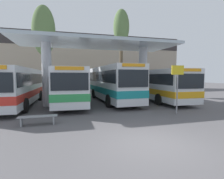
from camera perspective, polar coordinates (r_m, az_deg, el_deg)
The scene contains 12 objects.
ground_plane at distance 6.79m, azimuth 13.02°, elevation -17.05°, with size 100.00×100.00×0.00m, color #565456.
townhouse_backdrop at distance 32.35m, azimuth -10.48°, elevation 10.38°, with size 40.00×0.58×10.10m.
station_canopy at distance 15.68m, azimuth -4.47°, elevation 12.15°, with size 13.60×5.31×5.42m.
transit_bus_left_bay at distance 16.40m, azimuth -28.50°, elevation 1.28°, with size 3.10×10.71×3.09m.
transit_bus_center_bay at distance 17.14m, azimuth -13.61°, elevation 1.85°, with size 3.05×12.45×3.09m.
transit_bus_right_bay at distance 17.08m, azimuth -0.18°, elevation 2.41°, with size 2.84×10.63×3.36m.
transit_bus_far_right_bay at distance 19.20m, azimuth 12.99°, elevation 2.02°, with size 3.08×12.30×3.06m.
waiting_bench_mid_platform at distance 9.69m, azimuth -23.05°, elevation -8.60°, with size 1.88×0.44×0.46m.
info_sign_platform at distance 12.20m, azimuth 20.60°, elevation 3.06°, with size 0.90×0.09×3.16m.
poplar_tree_behind_left at distance 22.85m, azimuth -21.40°, elevation 17.28°, with size 2.63×2.63×10.66m.
poplar_tree_behind_right at distance 23.40m, azimuth 3.05°, elevation 18.91°, with size 2.01×2.01×10.89m.
parked_car_street at distance 31.54m, azimuth 7.31°, elevation 1.87°, with size 4.43×2.01×2.28m.
Camera 1 is at (-3.09, -5.51, 2.47)m, focal length 28.00 mm.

